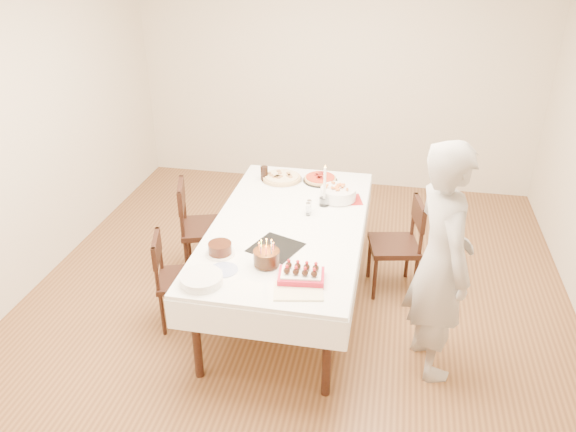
% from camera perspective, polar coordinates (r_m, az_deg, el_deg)
% --- Properties ---
extents(floor, '(5.00, 5.00, 0.00)m').
position_cam_1_polar(floor, '(4.71, 0.72, -8.76)').
color(floor, brown).
rests_on(floor, ground).
extents(wall_back, '(4.50, 0.04, 2.70)m').
position_cam_1_polar(wall_back, '(6.42, 5.01, 14.64)').
color(wall_back, beige).
rests_on(wall_back, floor).
extents(wall_front, '(4.50, 0.04, 2.70)m').
position_cam_1_polar(wall_front, '(2.02, -12.91, -19.40)').
color(wall_front, beige).
rests_on(wall_front, floor).
extents(wall_left, '(0.04, 5.00, 2.70)m').
position_cam_1_polar(wall_left, '(4.95, -25.99, 7.90)').
color(wall_left, beige).
rests_on(wall_left, floor).
extents(dining_table, '(1.48, 2.30, 0.75)m').
position_cam_1_polar(dining_table, '(4.49, 0.00, -4.95)').
color(dining_table, white).
rests_on(dining_table, floor).
extents(chair_right_savory, '(0.50, 0.50, 0.83)m').
position_cam_1_polar(chair_right_savory, '(4.74, 10.70, -2.99)').
color(chair_right_savory, black).
rests_on(chair_right_savory, floor).
extents(chair_left_savory, '(0.57, 0.57, 0.88)m').
position_cam_1_polar(chair_left_savory, '(4.92, -8.32, -1.20)').
color(chair_left_savory, black).
rests_on(chair_left_savory, floor).
extents(chair_left_dessert, '(0.49, 0.49, 0.77)m').
position_cam_1_polar(chair_left_dessert, '(4.37, -10.68, -6.35)').
color(chair_left_dessert, black).
rests_on(chair_left_dessert, floor).
extents(person, '(0.58, 0.71, 1.68)m').
position_cam_1_polar(person, '(3.78, 15.27, -4.58)').
color(person, '#B0AAA6').
rests_on(person, floor).
extents(pizza_white, '(0.49, 0.49, 0.04)m').
position_cam_1_polar(pizza_white, '(5.01, -0.63, 3.90)').
color(pizza_white, beige).
rests_on(pizza_white, dining_table).
extents(pizza_pepperoni, '(0.35, 0.35, 0.04)m').
position_cam_1_polar(pizza_pepperoni, '(5.00, 3.29, 3.79)').
color(pizza_pepperoni, red).
rests_on(pizza_pepperoni, dining_table).
extents(red_placemat, '(0.26, 0.26, 0.01)m').
position_cam_1_polar(red_placemat, '(4.69, 6.14, 1.65)').
color(red_placemat, '#B21E1E').
rests_on(red_placemat, dining_table).
extents(pasta_bowl, '(0.35, 0.35, 0.09)m').
position_cam_1_polar(pasta_bowl, '(4.66, 5.13, 2.30)').
color(pasta_bowl, white).
rests_on(pasta_bowl, dining_table).
extents(taper_candle, '(0.10, 0.10, 0.36)m').
position_cam_1_polar(taper_candle, '(4.50, 3.74, 3.13)').
color(taper_candle, white).
rests_on(taper_candle, dining_table).
extents(shaker_pair, '(0.12, 0.12, 0.11)m').
position_cam_1_polar(shaker_pair, '(4.39, 2.06, 0.70)').
color(shaker_pair, white).
rests_on(shaker_pair, dining_table).
extents(cola_glass, '(0.08, 0.08, 0.12)m').
position_cam_1_polar(cola_glass, '(5.01, -2.43, 4.37)').
color(cola_glass, black).
rests_on(cola_glass, dining_table).
extents(layer_cake, '(0.25, 0.25, 0.09)m').
position_cam_1_polar(layer_cake, '(3.92, -6.92, -3.32)').
color(layer_cake, '#36180D').
rests_on(layer_cake, dining_table).
extents(cake_board, '(0.41, 0.41, 0.01)m').
position_cam_1_polar(cake_board, '(3.98, -1.25, -3.25)').
color(cake_board, black).
rests_on(cake_board, dining_table).
extents(birthday_cake, '(0.20, 0.20, 0.16)m').
position_cam_1_polar(birthday_cake, '(3.74, -2.21, -3.80)').
color(birthday_cake, '#321C0D').
rests_on(birthday_cake, dining_table).
extents(strawberry_box, '(0.31, 0.23, 0.07)m').
position_cam_1_polar(strawberry_box, '(3.62, 1.35, -6.05)').
color(strawberry_box, '#B1142B').
rests_on(strawberry_box, dining_table).
extents(box_lid, '(0.34, 0.26, 0.03)m').
position_cam_1_polar(box_lid, '(3.54, 1.06, -7.71)').
color(box_lid, beige).
rests_on(box_lid, dining_table).
extents(plate_stack, '(0.34, 0.34, 0.06)m').
position_cam_1_polar(plate_stack, '(3.65, -8.78, -6.35)').
color(plate_stack, white).
rests_on(plate_stack, dining_table).
extents(china_plate, '(0.21, 0.21, 0.01)m').
position_cam_1_polar(china_plate, '(3.76, -6.57, -5.45)').
color(china_plate, white).
rests_on(china_plate, dining_table).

